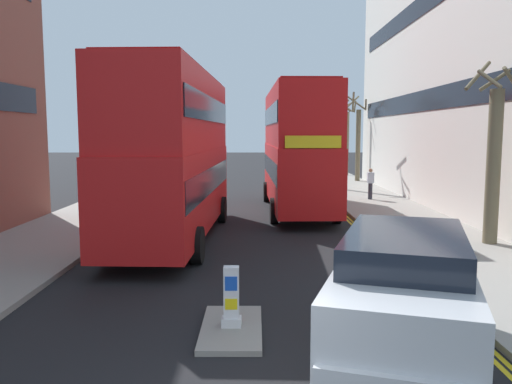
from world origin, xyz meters
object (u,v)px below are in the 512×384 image
double_decker_bus_away (173,150)px  pedestrian_far (369,183)px  keep_left_bollard (230,299)px  taxi_minivan (401,304)px  double_decker_bus_oncoming (295,146)px

double_decker_bus_away → pedestrian_far: double_decker_bus_away is taller
keep_left_bollard → pedestrian_far: 18.96m
pedestrian_far → taxi_minivan: bearing=-101.0°
keep_left_bollard → pedestrian_far: bearing=70.1°
double_decker_bus_oncoming → double_decker_bus_away: bearing=-126.2°
keep_left_bollard → double_decker_bus_oncoming: double_decker_bus_oncoming is taller
double_decker_bus_away → double_decker_bus_oncoming: bearing=53.8°
keep_left_bollard → double_decker_bus_away: 8.96m
keep_left_bollard → taxi_minivan: bearing=-31.9°
double_decker_bus_away → taxi_minivan: bearing=-63.6°
pedestrian_far → double_decker_bus_away: bearing=-132.6°
double_decker_bus_away → taxi_minivan: double_decker_bus_away is taller
keep_left_bollard → taxi_minivan: 3.15m
double_decker_bus_away → double_decker_bus_oncoming: same height
double_decker_bus_oncoming → taxi_minivan: 16.41m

